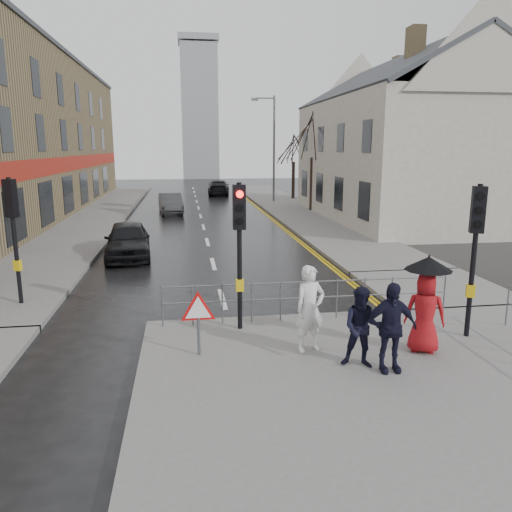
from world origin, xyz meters
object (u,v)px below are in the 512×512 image
object	(u,v)px
pedestrian_d	(390,327)
car_mid	(171,203)
pedestrian_a	(310,309)
pedestrian_with_umbrella	(426,300)
pedestrian_b	(362,328)
car_parked	(128,240)

from	to	relation	value
pedestrian_d	car_mid	distance (m)	25.69
car_mid	pedestrian_a	bearing A→B (deg)	-87.86
pedestrian_with_umbrella	car_mid	xyz separation A→B (m)	(-5.71, 24.50, -0.59)
pedestrian_d	car_mid	xyz separation A→B (m)	(-4.64, 25.27, -0.35)
pedestrian_a	pedestrian_with_umbrella	size ratio (longest dim) A/B	0.90
pedestrian_b	pedestrian_d	bearing A→B (deg)	-9.88
pedestrian_a	car_parked	distance (m)	11.39
pedestrian_d	pedestrian_b	bearing A→B (deg)	152.51
pedestrian_b	car_parked	world-z (taller)	pedestrian_b
pedestrian_b	pedestrian_d	distance (m)	0.52
pedestrian_with_umbrella	pedestrian_d	distance (m)	1.35
pedestrian_b	pedestrian_d	size ratio (longest dim) A/B	0.91
pedestrian_with_umbrella	pedestrian_d	bearing A→B (deg)	-144.32
pedestrian_b	car_parked	size ratio (longest dim) A/B	0.38
pedestrian_a	car_mid	world-z (taller)	pedestrian_a
pedestrian_b	car_parked	distance (m)	12.56
pedestrian_with_umbrella	car_parked	xyz separation A→B (m)	(-7.07, 10.75, -0.53)
pedestrian_d	car_parked	xyz separation A→B (m)	(-5.99, 11.52, -0.29)
pedestrian_b	pedestrian_with_umbrella	distance (m)	1.64
pedestrian_b	car_mid	xyz separation A→B (m)	(-4.19, 25.02, -0.27)
pedestrian_b	pedestrian_d	xyz separation A→B (m)	(0.45, -0.25, 0.07)
pedestrian_with_umbrella	pedestrian_d	world-z (taller)	pedestrian_with_umbrella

